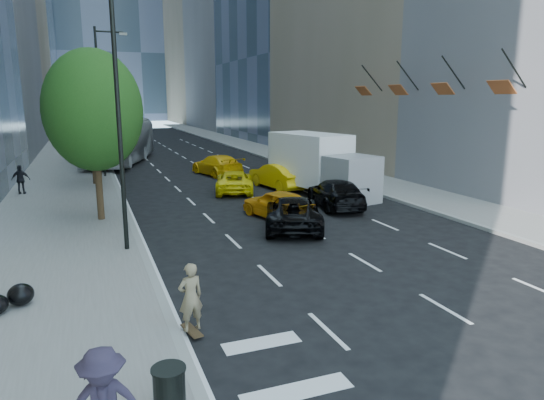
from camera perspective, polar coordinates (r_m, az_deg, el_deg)
name	(u,v)px	position (r m, az deg, el deg)	size (l,w,h in m)	color
ground	(339,266)	(16.53, 7.86, -7.66)	(160.00, 160.00, 0.00)	black
sidewalk_left	(69,164)	(43.95, -22.72, 3.88)	(6.00, 120.00, 0.15)	slate
sidewalk_right	(280,155)	(47.33, 0.96, 5.31)	(4.00, 120.00, 0.15)	slate
tower_right_far	(216,9)	(117.09, -6.55, 21.40)	(20.00, 24.00, 50.00)	#746950
lamp_near	(122,89)	(17.64, -17.21, 12.39)	(2.13, 0.22, 10.00)	black
lamp_far	(102,93)	(35.62, -19.37, 11.74)	(2.13, 0.22, 10.00)	black
tree_near	(93,111)	(22.60, -20.26, 9.83)	(4.20, 4.20, 7.46)	#301E12
tree_mid	(89,101)	(32.59, -20.68, 10.82)	(4.50, 4.50, 7.99)	#301E12
tree_far	(88,108)	(45.60, -20.84, 10.03)	(3.90, 3.90, 6.92)	#301E12
traffic_signal	(96,111)	(53.62, -20.04, 9.83)	(2.48, 0.53, 5.20)	black
facade_flags	(421,86)	(29.85, 17.13, 12.69)	(1.85, 13.30, 2.05)	black
skateboarder	(191,302)	(11.75, -9.54, -11.70)	(0.60, 0.40, 1.66)	#827151
black_sedan_lincoln	(293,212)	(20.85, 2.50, -1.44)	(2.31, 5.00, 1.39)	black
black_sedan_mercedes	(336,193)	(25.08, 7.53, 0.81)	(2.03, 4.98, 1.45)	black
taxi_a	(278,204)	(22.42, 0.72, -0.49)	(1.64, 4.06, 1.38)	orange
taxi_b	(278,176)	(30.09, 0.73, 2.89)	(1.68, 4.82, 1.59)	yellow
taxi_c	(234,181)	(28.98, -4.46, 2.20)	(2.12, 4.60, 1.28)	yellow
taxi_d	(217,165)	(35.54, -6.49, 4.12)	(2.07, 5.10, 1.48)	yellow
city_bus	(121,142)	(43.67, -17.38, 6.58)	(3.14, 13.42, 3.74)	#B5B7BB
box_truck	(320,164)	(28.15, 5.67, 4.21)	(4.10, 7.66, 3.48)	white
pedestrian_b	(21,180)	(30.94, -27.45, 2.15)	(0.97, 0.41, 1.66)	black
trash_can	(169,392)	(9.11, -11.97, -21.20)	(0.55, 0.55, 0.83)	black
garbage_bags	(11,298)	(14.47, -28.36, -10.16)	(1.15, 1.10, 0.57)	black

